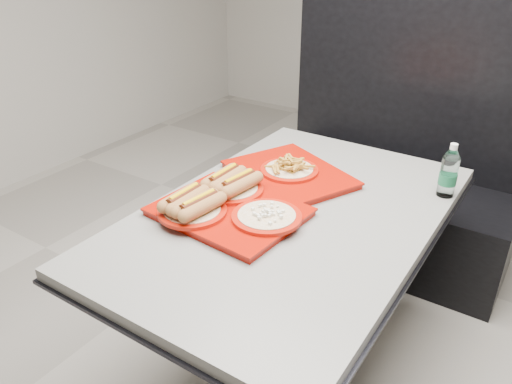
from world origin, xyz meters
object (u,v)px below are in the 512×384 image
Objects in this scene: booth_bench at (390,183)px; tray_near at (225,203)px; water_bottle at (449,174)px; diner_table at (290,251)px; tray_far at (289,171)px.

booth_bench is 2.65× the size of tray_near.
booth_bench is 6.68× the size of water_bottle.
diner_table is 7.02× the size of water_bottle.
tray_far reaches higher than diner_table.
tray_near is (-0.18, -1.23, 0.39)m from booth_bench.
diner_table is 0.63m from water_bottle.
diner_table is 2.79× the size of tray_near.
water_bottle is at bearing -58.98° from booth_bench.
diner_table is at bearing -57.72° from tray_far.
booth_bench is at bearing 80.74° from tray_far.
tray_near is at bearing -96.56° from tray_far.
water_bottle is (0.41, -0.68, 0.44)m from booth_bench.
tray_far is (0.04, 0.36, -0.01)m from tray_near.
diner_table is at bearing -90.00° from booth_bench.
booth_bench is 0.96m from tray_far.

